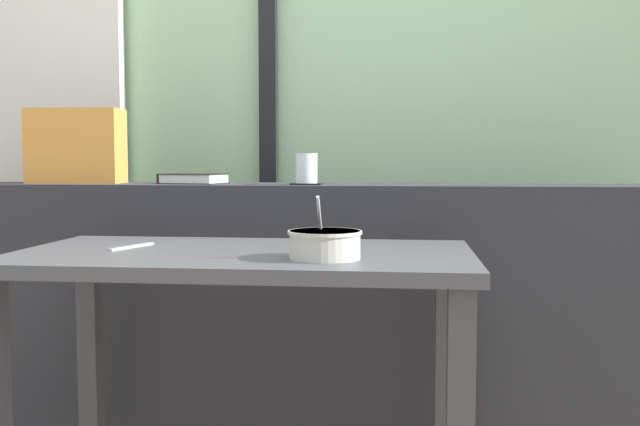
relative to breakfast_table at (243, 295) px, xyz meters
The scene contains 11 objects.
outdoor_backdrop 1.43m from the breakfast_table, 89.82° to the left, with size 4.80×0.08×2.80m, color #9EC699.
curtain_left_panel 1.63m from the breakfast_table, 133.46° to the left, with size 0.56×0.06×2.50m, color silver.
window_divider_post 1.32m from the breakfast_table, 97.05° to the left, with size 0.07×0.05×2.60m, color black.
dark_console_ledge 0.61m from the breakfast_table, 89.62° to the left, with size 2.80×0.33×0.88m, color #2D2D33.
breakfast_table is the anchor object (origin of this frame).
coaster_square 0.60m from the breakfast_table, 79.23° to the left, with size 0.10×0.10×0.01m, color black.
juice_glass 0.62m from the breakfast_table, 79.23° to the left, with size 0.07×0.07×0.10m.
closed_book 0.73m from the breakfast_table, 117.31° to the left, with size 0.23×0.19×0.03m.
throw_pillow 1.01m from the breakfast_table, 141.13° to the left, with size 0.32×0.14×0.26m, color #D18938.
soup_bowl 0.30m from the breakfast_table, 28.88° to the right, with size 0.18×0.18×0.15m.
fork_utensil 0.34m from the breakfast_table, behind, with size 0.02×0.17×0.01m, color silver.
Camera 1 is at (0.41, -1.87, 0.96)m, focal length 40.35 mm.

